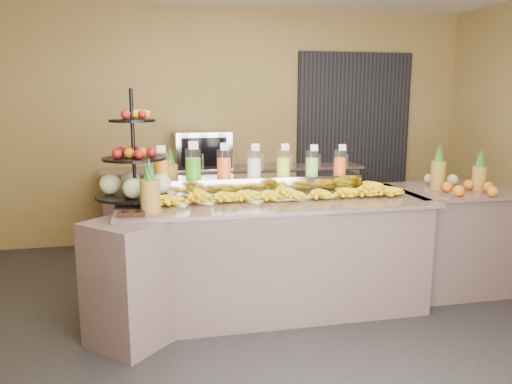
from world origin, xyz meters
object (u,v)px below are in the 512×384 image
object	(u,v)px
condiment_caddy	(132,213)
right_fruit_pile	(463,183)
oven_warmer	(202,150)
pitcher_tray	(254,184)
fruit_stand	(140,173)
banana_heap	(281,191)

from	to	relation	value
condiment_caddy	right_fruit_pile	distance (m)	2.84
condiment_caddy	oven_warmer	distance (m)	2.43
pitcher_tray	fruit_stand	world-z (taller)	fruit_stand
pitcher_tray	condiment_caddy	bearing A→B (deg)	-147.87
fruit_stand	condiment_caddy	world-z (taller)	fruit_stand
pitcher_tray	fruit_stand	distance (m)	0.98
pitcher_tray	fruit_stand	size ratio (longest dim) A/B	2.10
pitcher_tray	fruit_stand	xyz separation A→B (m)	(-0.95, -0.16, 0.15)
condiment_caddy	banana_heap	bearing A→B (deg)	15.89
fruit_stand	pitcher_tray	bearing A→B (deg)	2.09
oven_warmer	banana_heap	bearing A→B (deg)	-79.96
pitcher_tray	oven_warmer	world-z (taller)	oven_warmer
pitcher_tray	banana_heap	size ratio (longest dim) A/B	0.90
pitcher_tray	right_fruit_pile	distance (m)	1.84
fruit_stand	condiment_caddy	size ratio (longest dim) A/B	4.88
condiment_caddy	oven_warmer	world-z (taller)	oven_warmer
banana_heap	right_fruit_pile	xyz separation A→B (m)	(1.64, -0.02, 0.02)
banana_heap	fruit_stand	bearing A→B (deg)	172.67
fruit_stand	oven_warmer	xyz separation A→B (m)	(0.68, 1.83, -0.01)
banana_heap	condiment_caddy	distance (m)	1.22
fruit_stand	oven_warmer	world-z (taller)	fruit_stand
banana_heap	fruit_stand	xyz separation A→B (m)	(-1.12, 0.14, 0.16)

